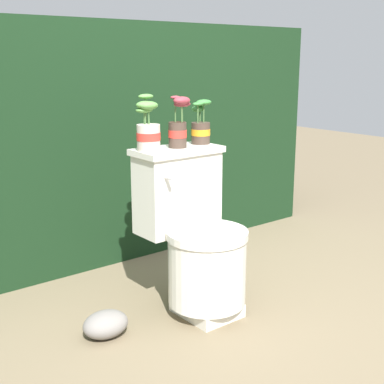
{
  "coord_description": "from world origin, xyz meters",
  "views": [
    {
      "loc": [
        -1.64,
        -1.8,
        1.23
      ],
      "look_at": [
        -0.08,
        0.17,
        0.6
      ],
      "focal_mm": 50.0,
      "sensor_mm": 36.0,
      "label": 1
    }
  ],
  "objects_px": {
    "toilet": "(195,238)",
    "potted_plant_middle": "(201,126)",
    "potted_plant_left": "(148,129)",
    "potted_plant_midleft": "(178,126)",
    "garden_stone": "(106,324)"
  },
  "relations": [
    {
      "from": "potted_plant_left",
      "to": "potted_plant_midleft",
      "type": "distance_m",
      "value": 0.17
    },
    {
      "from": "garden_stone",
      "to": "potted_plant_midleft",
      "type": "bearing_deg",
      "value": 12.96
    },
    {
      "from": "toilet",
      "to": "potted_plant_midleft",
      "type": "distance_m",
      "value": 0.55
    },
    {
      "from": "potted_plant_midleft",
      "to": "garden_stone",
      "type": "bearing_deg",
      "value": -167.04
    },
    {
      "from": "toilet",
      "to": "potted_plant_middle",
      "type": "bearing_deg",
      "value": 44.74
    },
    {
      "from": "potted_plant_midleft",
      "to": "garden_stone",
      "type": "height_order",
      "value": "potted_plant_midleft"
    },
    {
      "from": "potted_plant_left",
      "to": "toilet",
      "type": "bearing_deg",
      "value": -45.52
    },
    {
      "from": "toilet",
      "to": "potted_plant_middle",
      "type": "distance_m",
      "value": 0.57
    },
    {
      "from": "potted_plant_left",
      "to": "potted_plant_midleft",
      "type": "xyz_separation_m",
      "value": [
        0.17,
        -0.02,
        0.0
      ]
    },
    {
      "from": "toilet",
      "to": "potted_plant_midleft",
      "type": "bearing_deg",
      "value": 86.99
    },
    {
      "from": "potted_plant_left",
      "to": "potted_plant_middle",
      "type": "distance_m",
      "value": 0.33
    },
    {
      "from": "potted_plant_left",
      "to": "potted_plant_midleft",
      "type": "bearing_deg",
      "value": -6.77
    },
    {
      "from": "toilet",
      "to": "potted_plant_left",
      "type": "bearing_deg",
      "value": 134.48
    },
    {
      "from": "potted_plant_midleft",
      "to": "garden_stone",
      "type": "xyz_separation_m",
      "value": [
        -0.51,
        -0.12,
        -0.84
      ]
    },
    {
      "from": "toilet",
      "to": "potted_plant_midleft",
      "type": "relative_size",
      "value": 3.18
    }
  ]
}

